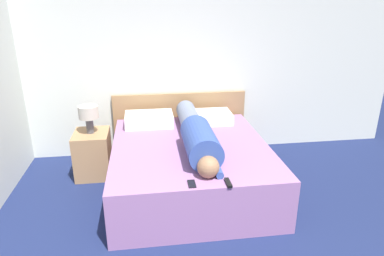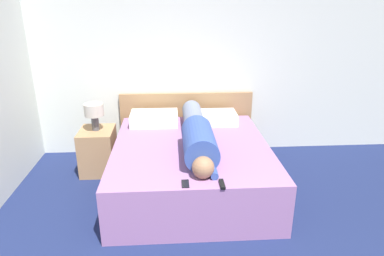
{
  "view_description": "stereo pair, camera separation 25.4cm",
  "coord_description": "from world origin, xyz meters",
  "px_view_note": "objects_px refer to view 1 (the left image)",
  "views": [
    {
      "loc": [
        -0.69,
        -0.86,
        2.04
      ],
      "look_at": [
        -0.23,
        2.43,
        0.79
      ],
      "focal_mm": 32.0,
      "sensor_mm": 36.0,
      "label": 1
    },
    {
      "loc": [
        -0.44,
        -0.89,
        2.04
      ],
      "look_at": [
        -0.23,
        2.43,
        0.79
      ],
      "focal_mm": 32.0,
      "sensor_mm": 36.0,
      "label": 2
    }
  ],
  "objects_px": {
    "bed": "(190,167)",
    "nightstand": "(93,154)",
    "table_lamp": "(89,114)",
    "pillow_second": "(209,117)",
    "cell_phone": "(192,184)",
    "tv_remote": "(228,183)",
    "person_lying": "(196,134)",
    "pillow_near_headboard": "(149,119)"
  },
  "relations": [
    {
      "from": "pillow_near_headboard",
      "to": "tv_remote",
      "type": "relative_size",
      "value": 3.99
    },
    {
      "from": "pillow_near_headboard",
      "to": "tv_remote",
      "type": "distance_m",
      "value": 1.73
    },
    {
      "from": "bed",
      "to": "person_lying",
      "type": "xyz_separation_m",
      "value": [
        0.06,
        -0.05,
        0.42
      ]
    },
    {
      "from": "cell_phone",
      "to": "bed",
      "type": "bearing_deg",
      "value": 83.16
    },
    {
      "from": "nightstand",
      "to": "pillow_near_headboard",
      "type": "distance_m",
      "value": 0.81
    },
    {
      "from": "bed",
      "to": "pillow_second",
      "type": "xyz_separation_m",
      "value": [
        0.34,
        0.7,
        0.34
      ]
    },
    {
      "from": "pillow_near_headboard",
      "to": "cell_phone",
      "type": "distance_m",
      "value": 1.6
    },
    {
      "from": "table_lamp",
      "to": "person_lying",
      "type": "relative_size",
      "value": 0.19
    },
    {
      "from": "bed",
      "to": "pillow_second",
      "type": "distance_m",
      "value": 0.85
    },
    {
      "from": "table_lamp",
      "to": "pillow_second",
      "type": "height_order",
      "value": "table_lamp"
    },
    {
      "from": "nightstand",
      "to": "table_lamp",
      "type": "bearing_deg",
      "value": 0.0
    },
    {
      "from": "nightstand",
      "to": "cell_phone",
      "type": "distance_m",
      "value": 1.73
    },
    {
      "from": "pillow_second",
      "to": "pillow_near_headboard",
      "type": "bearing_deg",
      "value": 180.0
    },
    {
      "from": "bed",
      "to": "person_lying",
      "type": "bearing_deg",
      "value": -41.09
    },
    {
      "from": "person_lying",
      "to": "pillow_second",
      "type": "xyz_separation_m",
      "value": [
        0.28,
        0.76,
        -0.08
      ]
    },
    {
      "from": "bed",
      "to": "tv_remote",
      "type": "xyz_separation_m",
      "value": [
        0.21,
        -0.9,
        0.28
      ]
    },
    {
      "from": "tv_remote",
      "to": "cell_phone",
      "type": "height_order",
      "value": "tv_remote"
    },
    {
      "from": "table_lamp",
      "to": "tv_remote",
      "type": "relative_size",
      "value": 2.23
    },
    {
      "from": "person_lying",
      "to": "table_lamp",
      "type": "bearing_deg",
      "value": 155.2
    },
    {
      "from": "person_lying",
      "to": "cell_phone",
      "type": "height_order",
      "value": "person_lying"
    },
    {
      "from": "bed",
      "to": "table_lamp",
      "type": "xyz_separation_m",
      "value": [
        -1.13,
        0.5,
        0.52
      ]
    },
    {
      "from": "bed",
      "to": "pillow_second",
      "type": "relative_size",
      "value": 3.39
    },
    {
      "from": "tv_remote",
      "to": "cell_phone",
      "type": "distance_m",
      "value": 0.32
    },
    {
      "from": "bed",
      "to": "tv_remote",
      "type": "relative_size",
      "value": 12.85
    },
    {
      "from": "bed",
      "to": "pillow_second",
      "type": "bearing_deg",
      "value": 63.98
    },
    {
      "from": "table_lamp",
      "to": "tv_remote",
      "type": "height_order",
      "value": "table_lamp"
    },
    {
      "from": "table_lamp",
      "to": "cell_phone",
      "type": "xyz_separation_m",
      "value": [
        1.03,
        -1.36,
        -0.24
      ]
    },
    {
      "from": "pillow_second",
      "to": "tv_remote",
      "type": "relative_size",
      "value": 3.79
    },
    {
      "from": "table_lamp",
      "to": "tv_remote",
      "type": "bearing_deg",
      "value": -46.14
    },
    {
      "from": "bed",
      "to": "nightstand",
      "type": "height_order",
      "value": "nightstand"
    },
    {
      "from": "nightstand",
      "to": "pillow_second",
      "type": "xyz_separation_m",
      "value": [
        1.48,
        0.2,
        0.33
      ]
    },
    {
      "from": "bed",
      "to": "table_lamp",
      "type": "height_order",
      "value": "table_lamp"
    },
    {
      "from": "pillow_second",
      "to": "cell_phone",
      "type": "relative_size",
      "value": 4.37
    },
    {
      "from": "pillow_second",
      "to": "cell_phone",
      "type": "xyz_separation_m",
      "value": [
        -0.45,
        -1.57,
        -0.06
      ]
    },
    {
      "from": "pillow_second",
      "to": "cell_phone",
      "type": "bearing_deg",
      "value": -105.91
    },
    {
      "from": "tv_remote",
      "to": "bed",
      "type": "bearing_deg",
      "value": 103.19
    },
    {
      "from": "pillow_second",
      "to": "tv_remote",
      "type": "height_order",
      "value": "pillow_second"
    },
    {
      "from": "pillow_second",
      "to": "tv_remote",
      "type": "xyz_separation_m",
      "value": [
        -0.13,
        -1.6,
        -0.06
      ]
    },
    {
      "from": "pillow_near_headboard",
      "to": "tv_remote",
      "type": "xyz_separation_m",
      "value": [
        0.64,
        -1.6,
        -0.06
      ]
    },
    {
      "from": "pillow_second",
      "to": "tv_remote",
      "type": "bearing_deg",
      "value": -94.7
    },
    {
      "from": "bed",
      "to": "cell_phone",
      "type": "relative_size",
      "value": 14.82
    },
    {
      "from": "nightstand",
      "to": "person_lying",
      "type": "relative_size",
      "value": 0.31
    }
  ]
}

